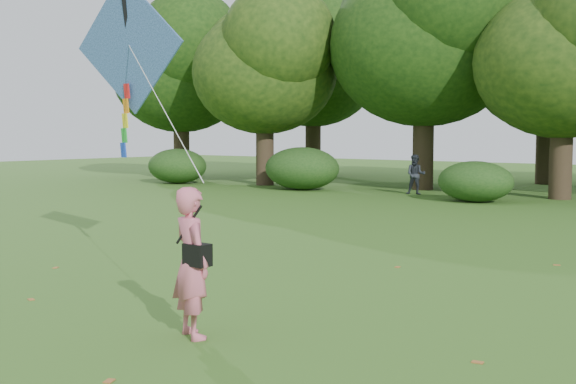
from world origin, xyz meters
The scene contains 6 objects.
ground centered at (0.00, 0.00, 0.00)m, with size 100.00×100.00×0.00m, color #265114.
man_kite_flyer centered at (0.08, -0.73, 0.89)m, with size 0.65×0.42×1.77m, color #D06278.
bystander_left centered at (-7.08, 18.59, 0.78)m, with size 0.76×0.59×1.56m, color #242930.
crossbody_bag centered at (0.20, -0.76, 1.00)m, with size 0.43×0.20×0.71m.
flying_kite centered at (-3.90, 1.75, 3.87)m, with size 5.45×2.80×3.29m.
fallen_leaves centered at (1.26, 2.09, 0.01)m, with size 10.64×10.11×0.01m.
Camera 1 is at (6.04, -6.64, 2.39)m, focal length 45.00 mm.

